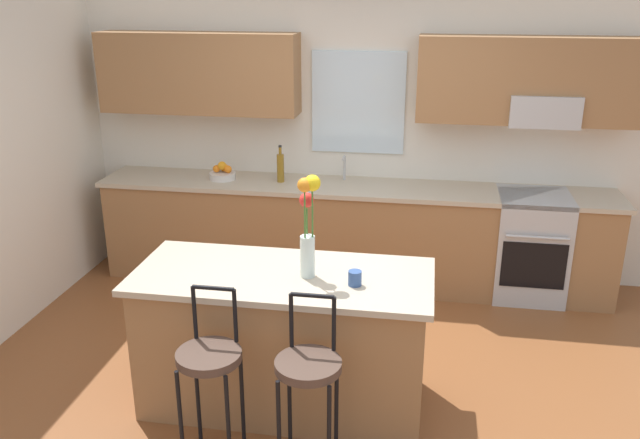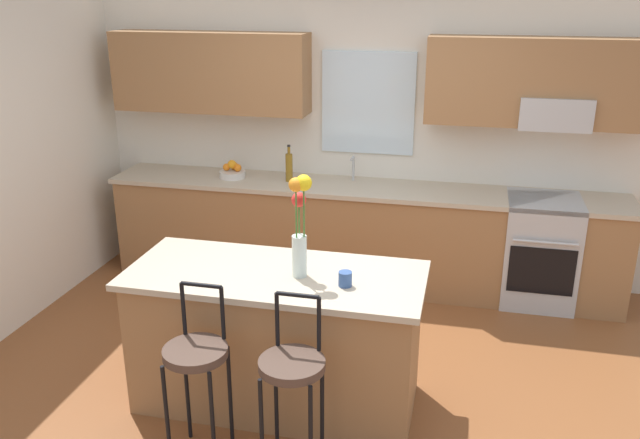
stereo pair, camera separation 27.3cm
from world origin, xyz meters
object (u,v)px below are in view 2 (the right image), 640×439
Objects in this scene: bar_stool_near at (196,359)px; mug_ceramic at (345,279)px; kitchen_island at (277,338)px; oven_range at (539,251)px; flower_vase at (300,222)px; fruit_bowl_oranges at (232,172)px; bottle_olive_oil at (289,167)px; bar_stool_middle at (292,372)px.

mug_ceramic is (0.73, 0.52, 0.33)m from bar_stool_near.
kitchen_island is 20.47× the size of mug_ceramic.
oven_range is at bearing 57.05° from mug_ceramic.
flower_vase is 2.68× the size of fruit_bowl_oranges.
kitchen_island is at bearing -132.57° from oven_range.
flower_vase is 7.14× the size of mug_ceramic.
oven_range is at bearing 50.40° from flower_vase.
mug_ceramic is 0.27× the size of bottle_olive_oil.
bar_stool_middle is at bearing 0.00° from bar_stool_near.
flower_vase is (0.44, 0.60, 0.63)m from bar_stool_near.
flower_vase is at bearing 100.43° from bar_stool_middle.
kitchen_island is 2.87× the size of flower_vase.
oven_range is 0.88× the size of bar_stool_near.
bar_stool_near is 0.55m from bar_stool_middle.
bar_stool_middle reaches higher than oven_range.
mug_ceramic is 2.22m from bottle_olive_oil.
kitchen_island is at bearing 114.11° from bar_stool_middle.
flower_vase is at bearing 164.99° from mug_ceramic.
fruit_bowl_oranges reaches higher than mug_ceramic.
flower_vase is (0.16, -0.01, 0.80)m from kitchen_island.
bottle_olive_oil reaches higher than bar_stool_near.
flower_vase is 2.29m from fruit_bowl_oranges.
fruit_bowl_oranges is 0.55m from bottle_olive_oil.
fruit_bowl_oranges is at bearing 105.66° from bar_stool_near.
bottle_olive_oil is at bearing 93.91° from bar_stool_near.
oven_range is 2.44m from mug_ceramic.
mug_ceramic is at bearing 70.80° from bar_stool_middle.
kitchen_island is (-1.75, -1.91, 0.00)m from oven_range.
bottle_olive_oil is (-0.45, 1.93, 0.59)m from kitchen_island.
fruit_bowl_oranges reaches higher than bar_stool_middle.
bottle_olive_oil is at bearing 103.08° from kitchen_island.
flower_vase is 2.05m from bottle_olive_oil.
oven_range is at bearing 59.63° from bar_stool_middle.
bottle_olive_oil is at bearing 105.86° from bar_stool_middle.
oven_range is 10.22× the size of mug_ceramic.
kitchen_island is at bearing 175.62° from flower_vase.
flower_vase reaches higher than mug_ceramic.
fruit_bowl_oranges is at bearing 179.39° from oven_range.
bar_stool_near is 1.62× the size of flower_vase.
mug_ceramic is 0.38× the size of fruit_bowl_oranges.
mug_ceramic is at bearing 35.56° from bar_stool_near.
bar_stool_middle is at bearing -74.14° from bottle_olive_oil.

